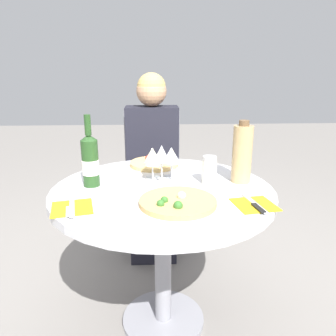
% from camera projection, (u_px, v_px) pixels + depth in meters
% --- Properties ---
extents(ground_plane, '(12.00, 12.00, 0.00)m').
position_uv_depth(ground_plane, '(163.00, 320.00, 1.65)').
color(ground_plane, gray).
rests_on(ground_plane, ground).
extents(dining_table, '(0.97, 0.97, 0.71)m').
position_uv_depth(dining_table, '(163.00, 212.00, 1.47)').
color(dining_table, gray).
rests_on(dining_table, ground_plane).
extents(chair_behind_diner, '(0.40, 0.40, 0.92)m').
position_uv_depth(chair_behind_diner, '(153.00, 180.00, 2.34)').
color(chair_behind_diner, slate).
rests_on(chair_behind_diner, ground_plane).
extents(seated_diner, '(0.34, 0.41, 1.19)m').
position_uv_depth(seated_diner, '(153.00, 173.00, 2.18)').
color(seated_diner, black).
rests_on(seated_diner, ground_plane).
extents(pizza_large, '(0.30, 0.30, 0.04)m').
position_uv_depth(pizza_large, '(177.00, 202.00, 1.26)').
color(pizza_large, tan).
rests_on(pizza_large, dining_table).
extents(pizza_small_far, '(0.26, 0.26, 0.05)m').
position_uv_depth(pizza_small_far, '(155.00, 163.00, 1.77)').
color(pizza_small_far, '#DBB26B').
rests_on(pizza_small_far, dining_table).
extents(wine_bottle, '(0.07, 0.07, 0.32)m').
position_uv_depth(wine_bottle, '(90.00, 160.00, 1.43)').
color(wine_bottle, '#23471E').
rests_on(wine_bottle, dining_table).
extents(tall_carafe, '(0.09, 0.09, 0.28)m').
position_uv_depth(tall_carafe, '(242.00, 154.00, 1.48)').
color(tall_carafe, tan).
rests_on(tall_carafe, dining_table).
extents(sugar_shaker, '(0.07, 0.07, 0.13)m').
position_uv_depth(sugar_shaker, '(209.00, 170.00, 1.47)').
color(sugar_shaker, silver).
rests_on(sugar_shaker, dining_table).
extents(wine_glass_center, '(0.08, 0.08, 0.16)m').
position_uv_depth(wine_glass_center, '(162.00, 154.00, 1.52)').
color(wine_glass_center, silver).
rests_on(wine_glass_center, dining_table).
extents(wine_glass_front_right, '(0.07, 0.07, 0.15)m').
position_uv_depth(wine_glass_front_right, '(172.00, 157.00, 1.49)').
color(wine_glass_front_right, silver).
rests_on(wine_glass_front_right, dining_table).
extents(wine_glass_front_left, '(0.07, 0.07, 0.15)m').
position_uv_depth(wine_glass_front_left, '(152.00, 158.00, 1.49)').
color(wine_glass_front_left, silver).
rests_on(wine_glass_front_left, dining_table).
extents(wine_glass_back_left, '(0.08, 0.08, 0.14)m').
position_uv_depth(wine_glass_back_left, '(152.00, 155.00, 1.55)').
color(wine_glass_back_left, silver).
rests_on(wine_glass_back_left, dining_table).
extents(wine_glass_back_right, '(0.08, 0.08, 0.15)m').
position_uv_depth(wine_glass_back_right, '(171.00, 155.00, 1.56)').
color(wine_glass_back_right, silver).
rests_on(wine_glass_back_right, dining_table).
extents(place_setting_left, '(0.18, 0.19, 0.01)m').
position_uv_depth(place_setting_left, '(72.00, 208.00, 1.22)').
color(place_setting_left, gold).
rests_on(place_setting_left, dining_table).
extents(place_setting_right, '(0.17, 0.19, 0.01)m').
position_uv_depth(place_setting_right, '(255.00, 205.00, 1.25)').
color(place_setting_right, gold).
rests_on(place_setting_right, dining_table).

